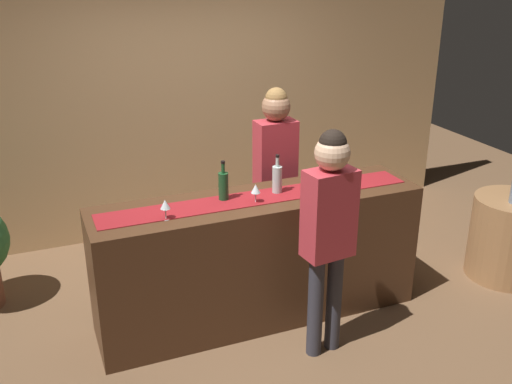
# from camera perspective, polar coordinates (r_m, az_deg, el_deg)

# --- Properties ---
(ground_plane) EXTENTS (10.00, 10.00, 0.00)m
(ground_plane) POSITION_cam_1_polar(r_m,az_deg,el_deg) (4.85, 0.24, -11.73)
(ground_plane) COLOR brown
(back_wall) EXTENTS (6.00, 0.12, 2.90)m
(back_wall) POSITION_cam_1_polar(r_m,az_deg,el_deg) (5.97, -6.78, 9.79)
(back_wall) COLOR tan
(back_wall) RESTS_ON ground
(bar_counter) EXTENTS (2.52, 0.60, 1.01)m
(bar_counter) POSITION_cam_1_polar(r_m,az_deg,el_deg) (4.59, 0.25, -6.44)
(bar_counter) COLOR #472B19
(bar_counter) RESTS_ON ground
(counter_runner_cloth) EXTENTS (2.39, 0.28, 0.01)m
(counter_runner_cloth) POSITION_cam_1_polar(r_m,az_deg,el_deg) (4.37, 0.26, -0.53)
(counter_runner_cloth) COLOR maroon
(counter_runner_cloth) RESTS_ON bar_counter
(wine_bottle_green) EXTENTS (0.07, 0.07, 0.30)m
(wine_bottle_green) POSITION_cam_1_polar(r_m,az_deg,el_deg) (4.30, -3.18, 0.64)
(wine_bottle_green) COLOR #194723
(wine_bottle_green) RESTS_ON bar_counter
(wine_bottle_clear) EXTENTS (0.07, 0.07, 0.30)m
(wine_bottle_clear) POSITION_cam_1_polar(r_m,az_deg,el_deg) (4.43, 2.06, 1.29)
(wine_bottle_clear) COLOR #B2C6C1
(wine_bottle_clear) RESTS_ON bar_counter
(wine_glass_near_customer) EXTENTS (0.07, 0.07, 0.14)m
(wine_glass_near_customer) POSITION_cam_1_polar(r_m,az_deg,el_deg) (4.52, 8.79, 1.40)
(wine_glass_near_customer) COLOR silver
(wine_glass_near_customer) RESTS_ON bar_counter
(wine_glass_mid_counter) EXTENTS (0.07, 0.07, 0.14)m
(wine_glass_mid_counter) POSITION_cam_1_polar(r_m,az_deg,el_deg) (4.24, -0.04, 0.27)
(wine_glass_mid_counter) COLOR silver
(wine_glass_mid_counter) RESTS_ON bar_counter
(wine_glass_far_end) EXTENTS (0.07, 0.07, 0.14)m
(wine_glass_far_end) POSITION_cam_1_polar(r_m,az_deg,el_deg) (4.02, -8.79, -1.25)
(wine_glass_far_end) COLOR silver
(wine_glass_far_end) RESTS_ON bar_counter
(bartender) EXTENTS (0.34, 0.24, 1.70)m
(bartender) POSITION_cam_1_polar(r_m,az_deg,el_deg) (5.00, 1.89, 2.80)
(bartender) COLOR #26262B
(bartender) RESTS_ON ground
(customer_sipping) EXTENTS (0.36, 0.24, 1.67)m
(customer_sipping) POSITION_cam_1_polar(r_m,az_deg,el_deg) (3.97, 7.07, -2.90)
(customer_sipping) COLOR #33333D
(customer_sipping) RESTS_ON ground
(round_side_table) EXTENTS (0.68, 0.68, 0.74)m
(round_side_table) POSITION_cam_1_polar(r_m,az_deg,el_deg) (5.68, 23.32, -4.07)
(round_side_table) COLOR #996B42
(round_side_table) RESTS_ON ground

